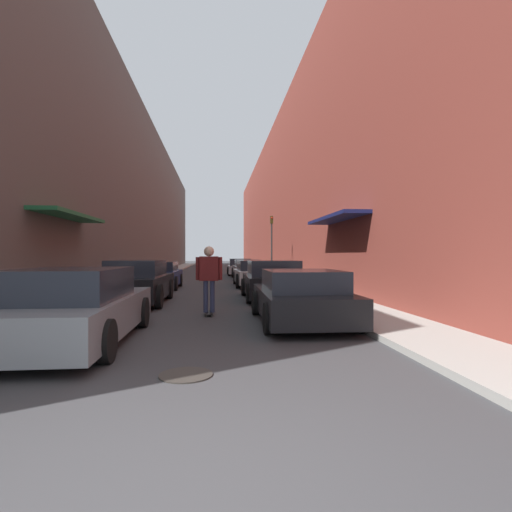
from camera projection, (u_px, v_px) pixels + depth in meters
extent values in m
plane|color=#38383A|center=(212.00, 276.00, 29.13)|extent=(148.32, 148.32, 0.00)
cube|color=#A3A099|center=(166.00, 272.00, 35.43)|extent=(1.80, 67.42, 0.12)
cube|color=#A3A099|center=(259.00, 271.00, 36.25)|extent=(1.80, 67.42, 0.12)
cube|color=#564C47|center=(133.00, 200.00, 35.13)|extent=(4.00, 67.42, 12.78)
cube|color=#1E6038|center=(70.00, 216.00, 13.57)|extent=(1.00, 4.80, 0.12)
cube|color=brown|center=(290.00, 204.00, 36.52)|extent=(4.00, 67.42, 12.52)
cube|color=#141947|center=(336.00, 218.00, 14.49)|extent=(1.00, 4.80, 0.12)
cube|color=gray|center=(75.00, 315.00, 7.10)|extent=(1.89, 4.65, 0.62)
cube|color=#232833|center=(70.00, 284.00, 6.87)|extent=(1.66, 2.42, 0.53)
cylinder|color=black|center=(54.00, 314.00, 8.45)|extent=(0.18, 0.64, 0.64)
cylinder|color=black|center=(143.00, 312.00, 8.63)|extent=(0.18, 0.64, 0.64)
cylinder|color=black|center=(106.00, 341.00, 5.76)|extent=(0.18, 0.64, 0.64)
cube|color=black|center=(139.00, 287.00, 12.86)|extent=(1.81, 4.42, 0.70)
cube|color=#232833|center=(137.00, 268.00, 12.64)|extent=(1.56, 2.32, 0.51)
cylinder|color=black|center=(122.00, 289.00, 14.13)|extent=(0.18, 0.72, 0.72)
cylinder|color=black|center=(170.00, 289.00, 14.29)|extent=(0.18, 0.72, 0.72)
cylinder|color=black|center=(99.00, 297.00, 11.42)|extent=(0.18, 0.72, 0.72)
cylinder|color=black|center=(159.00, 296.00, 11.59)|extent=(0.18, 0.72, 0.72)
cube|color=navy|center=(160.00, 278.00, 18.51)|extent=(1.78, 3.94, 0.65)
cube|color=#232833|center=(159.00, 266.00, 18.31)|extent=(1.54, 2.06, 0.42)
cylinder|color=black|center=(146.00, 280.00, 19.63)|extent=(0.18, 0.63, 0.63)
cylinder|color=black|center=(180.00, 280.00, 19.80)|extent=(0.18, 0.63, 0.63)
cylinder|color=black|center=(136.00, 284.00, 17.22)|extent=(0.18, 0.63, 0.63)
cylinder|color=black|center=(175.00, 284.00, 17.39)|extent=(0.18, 0.63, 0.63)
cube|color=black|center=(301.00, 302.00, 9.22)|extent=(1.95, 4.21, 0.59)
cube|color=#232833|center=(303.00, 280.00, 9.01)|extent=(1.69, 2.20, 0.46)
cylinder|color=black|center=(256.00, 303.00, 10.41)|extent=(0.18, 0.63, 0.63)
cylinder|color=black|center=(324.00, 302.00, 10.59)|extent=(0.18, 0.63, 0.63)
cylinder|color=black|center=(269.00, 319.00, 7.84)|extent=(0.18, 0.63, 0.63)
cylinder|color=black|center=(359.00, 317.00, 8.02)|extent=(0.18, 0.63, 0.63)
cube|color=black|center=(272.00, 284.00, 14.22)|extent=(1.97, 4.19, 0.66)
cube|color=#232833|center=(273.00, 268.00, 14.01)|extent=(1.71, 2.19, 0.53)
cylinder|color=black|center=(244.00, 287.00, 15.41)|extent=(0.18, 0.65, 0.65)
cylinder|color=black|center=(291.00, 287.00, 15.60)|extent=(0.18, 0.65, 0.65)
cylinder|color=black|center=(249.00, 293.00, 12.85)|extent=(0.18, 0.65, 0.65)
cylinder|color=black|center=(306.00, 293.00, 13.03)|extent=(0.18, 0.65, 0.65)
cube|color=silver|center=(255.00, 276.00, 20.06)|extent=(2.03, 4.48, 0.61)
cube|color=#232833|center=(255.00, 265.00, 19.84)|extent=(1.75, 2.34, 0.49)
cylinder|color=black|center=(235.00, 278.00, 21.33)|extent=(0.18, 0.69, 0.69)
cylinder|color=black|center=(270.00, 278.00, 21.52)|extent=(0.18, 0.69, 0.69)
cylinder|color=black|center=(238.00, 281.00, 18.60)|extent=(0.18, 0.69, 0.69)
cylinder|color=black|center=(278.00, 281.00, 18.79)|extent=(0.18, 0.69, 0.69)
cube|color=gray|center=(247.00, 271.00, 26.01)|extent=(1.81, 4.46, 0.67)
cube|color=#232833|center=(247.00, 263.00, 25.79)|extent=(1.58, 2.33, 0.40)
cylinder|color=black|center=(233.00, 273.00, 27.30)|extent=(0.18, 0.69, 0.69)
cylinder|color=black|center=(258.00, 273.00, 27.47)|extent=(0.18, 0.69, 0.69)
cylinder|color=black|center=(235.00, 275.00, 24.56)|extent=(0.18, 0.69, 0.69)
cylinder|color=black|center=(263.00, 275.00, 24.73)|extent=(0.18, 0.69, 0.69)
cube|color=#B7B7BC|center=(240.00, 269.00, 30.91)|extent=(1.86, 4.01, 0.57)
cube|color=#232833|center=(240.00, 262.00, 30.71)|extent=(1.61, 2.10, 0.54)
cylinder|color=black|center=(228.00, 271.00, 32.05)|extent=(0.18, 0.61, 0.61)
cylinder|color=black|center=(250.00, 270.00, 32.22)|extent=(0.18, 0.61, 0.61)
cylinder|color=black|center=(229.00, 272.00, 29.59)|extent=(0.18, 0.61, 0.61)
cylinder|color=black|center=(253.00, 272.00, 29.76)|extent=(0.18, 0.61, 0.61)
cube|color=black|center=(209.00, 313.00, 10.37)|extent=(0.20, 0.78, 0.02)
cylinder|color=beige|center=(206.00, 313.00, 10.61)|extent=(0.03, 0.06, 0.06)
cylinder|color=beige|center=(212.00, 313.00, 10.62)|extent=(0.03, 0.06, 0.06)
cylinder|color=beige|center=(206.00, 316.00, 10.11)|extent=(0.03, 0.06, 0.06)
cylinder|color=beige|center=(212.00, 315.00, 10.12)|extent=(0.03, 0.06, 0.06)
cylinder|color=#2D3351|center=(206.00, 297.00, 10.36)|extent=(0.12, 0.12, 0.82)
cylinder|color=#2D3351|center=(212.00, 296.00, 10.37)|extent=(0.12, 0.12, 0.82)
cube|color=maroon|center=(209.00, 269.00, 10.36)|extent=(0.49, 0.22, 0.63)
sphere|color=beige|center=(209.00, 251.00, 10.36)|extent=(0.26, 0.26, 0.26)
cylinder|color=maroon|center=(198.00, 269.00, 10.33)|extent=(0.10, 0.10, 0.60)
cylinder|color=maroon|center=(220.00, 268.00, 10.39)|extent=(0.10, 0.10, 0.60)
cylinder|color=#332D28|center=(186.00, 375.00, 5.18)|extent=(0.70, 0.70, 0.02)
cylinder|color=#2D2D2D|center=(272.00, 247.00, 24.14)|extent=(0.10, 0.10, 3.80)
cube|color=#332D0F|center=(272.00, 220.00, 24.13)|extent=(0.16, 0.16, 0.45)
sphere|color=red|center=(272.00, 218.00, 24.04)|extent=(0.11, 0.11, 0.11)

